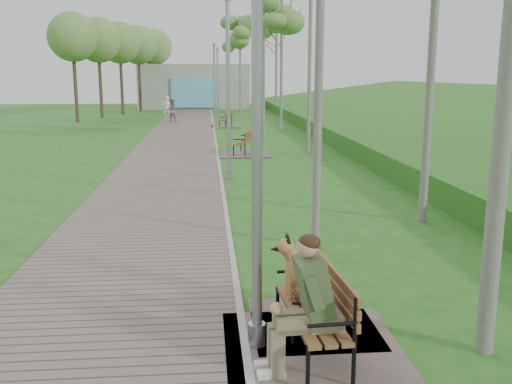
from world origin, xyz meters
TOP-DOWN VIEW (x-y plane):
  - walkway at (-1.75, 21.50)m, footprint 3.50×67.00m
  - kerb at (0.00, 21.50)m, footprint 0.10×67.00m
  - embankment at (12.00, 20.00)m, footprint 14.00×70.00m
  - building_north at (-1.50, 50.97)m, footprint 10.00×5.20m
  - bench_main at (0.68, 2.81)m, footprint 2.03×2.26m
  - bench_second at (0.86, 3.61)m, footprint 1.53×1.70m
  - bench_third at (1.01, 19.33)m, footprint 1.92×2.13m
  - bench_far at (0.74, 31.53)m, footprint 1.76×1.96m
  - lamp_post_near at (0.14, 3.07)m, footprint 0.20×0.20m
  - lamp_post_second at (0.24, 14.03)m, footprint 0.21×0.21m
  - lamp_post_third at (0.35, 34.51)m, footprint 0.19×0.19m
  - lamp_post_far at (0.24, 42.54)m, footprint 0.21×0.21m
  - pedestrian_near at (-3.09, 36.49)m, footprint 0.63×0.44m
  - pedestrian_far at (-2.69, 34.87)m, footprint 0.77×0.60m
  - birch_mid_c at (2.27, 23.88)m, footprint 2.31×2.31m
  - birch_far_b at (3.72, 28.64)m, footprint 2.56×2.56m
  - birch_far_c at (3.45, 38.40)m, footprint 2.85×2.85m
  - birch_distant_a at (2.05, 38.59)m, footprint 2.32×2.32m
  - birch_distant_b at (5.73, 47.54)m, footprint 2.79×2.79m

SIDE VIEW (x-z plane):
  - embankment at x=12.00m, z-range -0.80..0.80m
  - walkway at x=-1.75m, z-range 0.00..0.04m
  - kerb at x=0.00m, z-range 0.00..0.05m
  - bench_second at x=0.86m, z-range -0.30..0.64m
  - bench_far at x=0.74m, z-range -0.34..0.74m
  - bench_third at x=1.01m, z-range -0.37..0.81m
  - bench_main at x=0.68m, z-range -0.38..1.39m
  - pedestrian_far at x=-2.69m, z-range 0.00..1.56m
  - pedestrian_near at x=-3.09m, z-range 0.00..1.68m
  - building_north at x=-1.50m, z-range -0.01..3.99m
  - lamp_post_third at x=0.35m, z-range -0.16..4.65m
  - lamp_post_near at x=0.14m, z-range -0.17..5.12m
  - lamp_post_second at x=0.24m, z-range -0.18..5.28m
  - lamp_post_far at x=0.24m, z-range -0.18..5.30m
  - birch_distant_a at x=2.05m, z-range 2.11..9.53m
  - birch_mid_c at x=2.27m, z-range 2.30..10.38m
  - birch_far_b at x=3.72m, z-range 2.36..10.63m
  - birch_far_c at x=3.45m, z-range 2.63..11.85m
  - birch_distant_b at x=5.73m, z-range 2.66..11.98m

